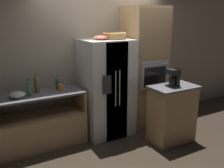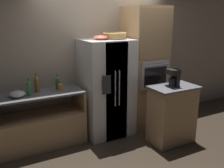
{
  "view_description": "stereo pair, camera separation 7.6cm",
  "coord_description": "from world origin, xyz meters",
  "views": [
    {
      "loc": [
        -2.12,
        -3.74,
        2.09
      ],
      "look_at": [
        -0.06,
        -0.03,
        0.94
      ],
      "focal_mm": 40.0,
      "sensor_mm": 36.0,
      "label": 1
    },
    {
      "loc": [
        -2.05,
        -3.77,
        2.09
      ],
      "look_at": [
        -0.06,
        -0.03,
        0.94
      ],
      "focal_mm": 40.0,
      "sensor_mm": 36.0,
      "label": 2
    }
  ],
  "objects": [
    {
      "name": "bottle_short",
      "position": [
        -0.95,
        0.24,
        1.02
      ],
      "size": [
        0.07,
        0.07,
        0.25
      ],
      "color": "#33723F",
      "rests_on": "counter_left"
    },
    {
      "name": "mug",
      "position": [
        -0.94,
        0.13,
        0.96
      ],
      "size": [
        0.12,
        0.08,
        0.11
      ],
      "color": "orange",
      "rests_on": "counter_left"
    },
    {
      "name": "wall_oven",
      "position": [
        0.72,
        0.1,
        1.14
      ],
      "size": [
        0.73,
        0.71,
        2.28
      ],
      "color": "tan",
      "rests_on": "ground_plane"
    },
    {
      "name": "coffee_maker",
      "position": [
        0.68,
        -0.78,
        1.14
      ],
      "size": [
        0.18,
        0.18,
        0.29
      ],
      "color": "black",
      "rests_on": "island_counter"
    },
    {
      "name": "bottle_tall",
      "position": [
        -1.3,
        0.22,
        1.05
      ],
      "size": [
        0.08,
        0.08,
        0.31
      ],
      "color": "brown",
      "rests_on": "counter_left"
    },
    {
      "name": "fruit_bowl",
      "position": [
        -0.22,
        0.06,
        1.75
      ],
      "size": [
        0.25,
        0.25,
        0.07
      ],
      "color": "#DB664C",
      "rests_on": "refrigerator"
    },
    {
      "name": "ground_plane",
      "position": [
        0.0,
        0.0,
        0.0
      ],
      "size": [
        20.0,
        20.0,
        0.0
      ],
      "primitive_type": "plane",
      "color": "#382D23"
    },
    {
      "name": "wall_back",
      "position": [
        0.0,
        0.46,
        1.4
      ],
      "size": [
        12.0,
        0.06,
        2.8
      ],
      "color": "tan",
      "rests_on": "ground_plane"
    },
    {
      "name": "wicker_basket",
      "position": [
        0.05,
        0.07,
        1.78
      ],
      "size": [
        0.41,
        0.41,
        0.11
      ],
      "color": "tan",
      "rests_on": "refrigerator"
    },
    {
      "name": "counter_left",
      "position": [
        -1.42,
        0.14,
        0.33
      ],
      "size": [
        1.6,
        0.58,
        0.91
      ],
      "color": "tan",
      "rests_on": "ground_plane"
    },
    {
      "name": "bottle_wide",
      "position": [
        -1.45,
        0.08,
        1.03
      ],
      "size": [
        0.07,
        0.07,
        0.28
      ],
      "color": "#33723F",
      "rests_on": "counter_left"
    },
    {
      "name": "island_counter",
      "position": [
        0.7,
        -0.77,
        0.5
      ],
      "size": [
        0.79,
        0.51,
        0.99
      ],
      "color": "tan",
      "rests_on": "ground_plane"
    },
    {
      "name": "refrigerator",
      "position": [
        -0.12,
        0.05,
        0.86
      ],
      "size": [
        0.85,
        0.76,
        1.72
      ],
      "color": "silver",
      "rests_on": "ground_plane"
    },
    {
      "name": "mixing_bowl",
      "position": [
        -1.62,
        0.09,
        0.95
      ],
      "size": [
        0.23,
        0.23,
        0.09
      ],
      "color": "white",
      "rests_on": "counter_left"
    }
  ]
}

